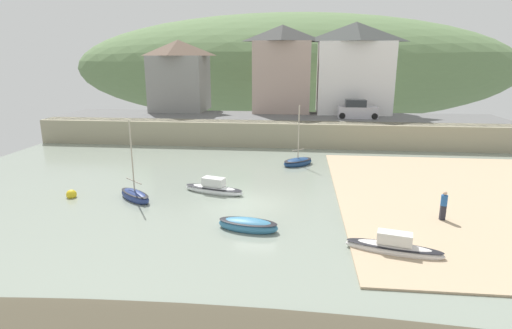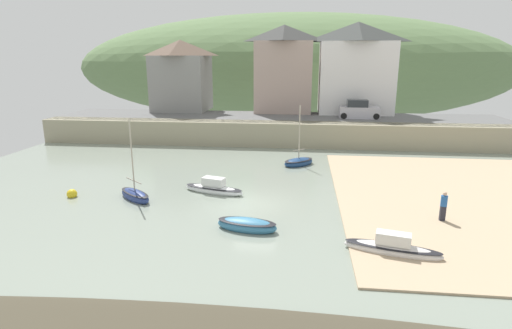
{
  "view_description": "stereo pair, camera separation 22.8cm",
  "coord_description": "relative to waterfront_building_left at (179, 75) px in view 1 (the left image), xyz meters",
  "views": [
    {
      "loc": [
        2.47,
        -23.3,
        8.63
      ],
      "look_at": [
        -0.24,
        2.33,
        1.86
      ],
      "focal_mm": 28.68,
      "sensor_mm": 36.0,
      "label": 1
    },
    {
      "loc": [
        2.7,
        -23.28,
        8.63
      ],
      "look_at": [
        -0.24,
        2.33,
        1.86
      ],
      "focal_mm": 28.68,
      "sensor_mm": 36.0,
      "label": 2
    }
  ],
  "objects": [
    {
      "name": "ground",
      "position": [
        13.23,
        -34.76,
        -6.42
      ],
      "size": [
        48.0,
        41.0,
        0.61
      ],
      "color": "gray"
    },
    {
      "name": "sailboat_far_left",
      "position": [
        8.86,
        -23.4,
        -6.3
      ],
      "size": [
        4.27,
        2.11,
        1.17
      ],
      "rotation": [
        0.0,
        0.0,
        -0.27
      ],
      "color": "white",
      "rests_on": "ground"
    },
    {
      "name": "waterfront_building_right",
      "position": [
        20.39,
        0.0,
        0.91
      ],
      "size": [
        8.43,
        5.95,
        10.04
      ],
      "color": "white",
      "rests_on": "ground"
    },
    {
      "name": "hillside_backdrop",
      "position": [
        12.46,
        30.0,
        0.14
      ],
      "size": [
        80.0,
        44.0,
        19.2
      ],
      "color": "#607E4E",
      "rests_on": "ground"
    },
    {
      "name": "sailboat_nearest_shore",
      "position": [
        14.31,
        -15.61,
        -6.32
      ],
      "size": [
        3.02,
        2.94,
        5.08
      ],
      "rotation": [
        0.0,
        0.0,
        0.75
      ],
      "color": "navy",
      "rests_on": "ground"
    },
    {
      "name": "mooring_buoy",
      "position": [
        0.05,
        -25.28,
        -6.39
      ],
      "size": [
        0.64,
        0.64,
        0.64
      ],
      "color": "yellow",
      "rests_on": "ground"
    },
    {
      "name": "parked_car_near_slipway",
      "position": [
        20.38,
        -4.5,
        -3.38
      ],
      "size": [
        4.12,
        1.82,
        1.95
      ],
      "rotation": [
        0.0,
        0.0,
        -0.01
      ],
      "color": "#B6B3BD",
      "rests_on": "ground"
    },
    {
      "name": "sailboat_white_hull",
      "position": [
        4.24,
        -25.27,
        -6.29
      ],
      "size": [
        2.9,
        2.61,
        5.23
      ],
      "rotation": [
        0.0,
        0.0,
        -0.68
      ],
      "color": "navy",
      "rests_on": "ground"
    },
    {
      "name": "person_on_slipway",
      "position": [
        22.17,
        -26.88,
        -5.6
      ],
      "size": [
        0.34,
        0.34,
        1.62
      ],
      "color": "#282833",
      "rests_on": "ground"
    },
    {
      "name": "quay_seawall",
      "position": [
        11.84,
        -7.7,
        -5.22
      ],
      "size": [
        48.0,
        9.4,
        2.4
      ],
      "color": "gray",
      "rests_on": "ground"
    },
    {
      "name": "waterfront_building_left",
      "position": [
        0.0,
        0.0,
        0.0
      ],
      "size": [
        6.53,
        6.25,
        8.22
      ],
      "color": "gray",
      "rests_on": "ground"
    },
    {
      "name": "sailboat_blue_trim",
      "position": [
        18.74,
        -31.01,
        -6.29
      ],
      "size": [
        4.42,
        1.98,
        1.17
      ],
      "rotation": [
        0.0,
        0.0,
        -0.25
      ],
      "color": "silver",
      "rests_on": "ground"
    },
    {
      "name": "waterfront_building_centre",
      "position": [
        12.22,
        -0.0,
        0.8
      ],
      "size": [
        6.74,
        5.49,
        9.8
      ],
      "color": "tan",
      "rests_on": "ground"
    },
    {
      "name": "dinghy_open_wooden",
      "position": [
        11.83,
        -29.07,
        -6.33
      ],
      "size": [
        3.35,
        1.77,
        0.8
      ],
      "rotation": [
        0.0,
        0.0,
        -0.18
      ],
      "color": "teal",
      "rests_on": "ground"
    }
  ]
}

